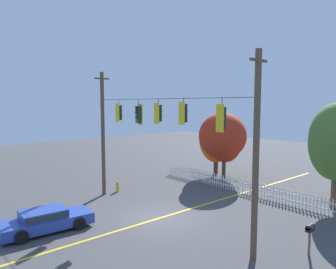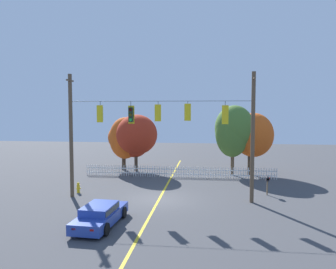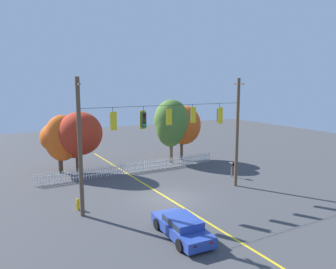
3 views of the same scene
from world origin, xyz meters
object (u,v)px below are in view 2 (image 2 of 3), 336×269
(fire_hydrant, at_px, (78,188))
(roadside_mailbox, at_px, (267,180))
(traffic_signal_northbound_primary, at_px, (158,113))
(parked_car, at_px, (100,214))
(traffic_signal_westbound_side, at_px, (100,114))
(autumn_maple_far_west, at_px, (252,135))
(autumn_maple_mid, at_px, (136,137))
(traffic_signal_southbound_primary, at_px, (131,115))
(traffic_signal_northbound_secondary, at_px, (188,112))
(autumn_maple_near_fence, at_px, (125,138))
(traffic_signal_eastbound_side, at_px, (225,115))
(autumn_oak_far_east, at_px, (233,130))

(fire_hydrant, xyz_separation_m, roadside_mailbox, (13.83, 0.98, 0.71))
(traffic_signal_northbound_primary, relative_size, fire_hydrant, 1.73)
(parked_car, bearing_deg, traffic_signal_westbound_side, 107.49)
(fire_hydrant, distance_m, roadside_mailbox, 13.88)
(autumn_maple_far_west, bearing_deg, parked_car, -122.07)
(autumn_maple_mid, bearing_deg, parked_car, -84.76)
(traffic_signal_southbound_primary, bearing_deg, traffic_signal_westbound_side, -179.48)
(traffic_signal_westbound_side, distance_m, autumn_maple_far_west, 15.54)
(traffic_signal_westbound_side, xyz_separation_m, roadside_mailbox, (11.68, 2.11, -4.79))
(traffic_signal_northbound_secondary, height_order, autumn_maple_near_fence, traffic_signal_northbound_secondary)
(traffic_signal_southbound_primary, bearing_deg, traffic_signal_northbound_primary, -0.58)
(autumn_maple_mid, xyz_separation_m, fire_hydrant, (-2.46, -8.98, -3.13))
(fire_hydrant, bearing_deg, autumn_maple_mid, 74.70)
(autumn_maple_mid, distance_m, roadside_mailbox, 14.11)
(fire_hydrant, bearing_deg, parked_car, -59.69)
(traffic_signal_southbound_primary, relative_size, autumn_maple_near_fence, 0.28)
(traffic_signal_northbound_primary, bearing_deg, parked_car, -112.51)
(autumn_maple_near_fence, relative_size, parked_car, 1.19)
(traffic_signal_westbound_side, relative_size, traffic_signal_northbound_secondary, 1.10)
(traffic_signal_westbound_side, distance_m, traffic_signal_northbound_secondary, 6.04)
(autumn_maple_mid, relative_size, parked_car, 1.25)
(autumn_maple_mid, distance_m, parked_car, 15.97)
(traffic_signal_southbound_primary, bearing_deg, traffic_signal_eastbound_side, -0.18)
(traffic_signal_eastbound_side, bearing_deg, traffic_signal_northbound_secondary, 179.98)
(traffic_signal_southbound_primary, xyz_separation_m, parked_car, (-0.41, -5.55, -5.22))
(traffic_signal_northbound_secondary, bearing_deg, autumn_maple_mid, 119.52)
(autumn_maple_far_west, bearing_deg, fire_hydrant, -146.65)
(autumn_maple_near_fence, xyz_separation_m, roadside_mailbox, (12.69, -8.86, -2.22))
(traffic_signal_southbound_primary, relative_size, autumn_maple_far_west, 0.26)
(parked_car, bearing_deg, fire_hydrant, 120.31)
(traffic_signal_northbound_primary, distance_m, autumn_maple_mid, 11.05)
(autumn_maple_mid, bearing_deg, traffic_signal_westbound_side, -91.74)
(autumn_maple_mid, bearing_deg, traffic_signal_southbound_primary, -79.67)
(fire_hydrant, bearing_deg, traffic_signal_eastbound_side, -6.06)
(traffic_signal_westbound_side, height_order, autumn_maple_mid, traffic_signal_westbound_side)
(autumn_oak_far_east, xyz_separation_m, roadside_mailbox, (1.89, -7.45, -3.15))
(traffic_signal_southbound_primary, xyz_separation_m, autumn_oak_far_east, (7.64, 9.55, -1.57))
(autumn_maple_far_west, bearing_deg, traffic_signal_eastbound_side, -106.80)
(roadside_mailbox, bearing_deg, traffic_signal_southbound_primary, -167.60)
(traffic_signal_southbound_primary, distance_m, traffic_signal_northbound_secondary, 3.89)
(traffic_signal_westbound_side, xyz_separation_m, autumn_oak_far_east, (9.78, 9.57, -1.64))
(autumn_maple_mid, distance_m, autumn_maple_far_west, 11.27)
(traffic_signal_eastbound_side, distance_m, autumn_oak_far_east, 9.78)
(traffic_signal_southbound_primary, height_order, parked_car, traffic_signal_southbound_primary)
(autumn_maple_far_west, bearing_deg, autumn_oak_far_east, -161.58)
(autumn_maple_mid, relative_size, roadside_mailbox, 4.22)
(traffic_signal_westbound_side, xyz_separation_m, traffic_signal_northbound_primary, (4.03, 0.00, 0.06))
(autumn_oak_far_east, distance_m, parked_car, 17.49)
(traffic_signal_northbound_secondary, height_order, fire_hydrant, traffic_signal_northbound_secondary)
(autumn_maple_mid, bearing_deg, autumn_maple_near_fence, 147.03)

